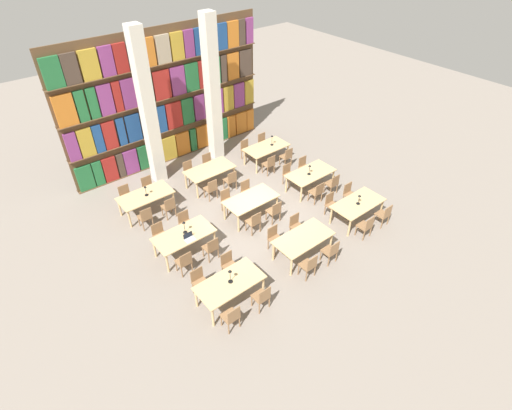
% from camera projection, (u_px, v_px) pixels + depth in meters
% --- Properties ---
extents(ground_plane, '(40.00, 40.00, 0.00)m').
position_uv_depth(ground_plane, '(252.00, 217.00, 14.52)').
color(ground_plane, gray).
extents(bookshelf_bank, '(8.80, 0.35, 5.50)m').
position_uv_depth(bookshelf_bank, '(169.00, 100.00, 16.23)').
color(bookshelf_bank, brown).
rests_on(bookshelf_bank, ground_plane).
extents(pillar_left, '(0.49, 0.49, 6.00)m').
position_uv_depth(pillar_left, '(148.00, 111.00, 14.61)').
color(pillar_left, silver).
rests_on(pillar_left, ground_plane).
extents(pillar_center, '(0.49, 0.49, 6.00)m').
position_uv_depth(pillar_center, '(212.00, 92.00, 16.02)').
color(pillar_center, silver).
rests_on(pillar_center, ground_plane).
extents(reading_table_0, '(1.91, 0.99, 0.77)m').
position_uv_depth(reading_table_0, '(230.00, 284.00, 11.11)').
color(reading_table_0, tan).
rests_on(reading_table_0, ground_plane).
extents(chair_0, '(0.42, 0.40, 0.88)m').
position_uv_depth(chair_0, '(231.00, 317.00, 10.50)').
color(chair_0, olive).
rests_on(chair_0, ground_plane).
extents(chair_1, '(0.42, 0.40, 0.88)m').
position_uv_depth(chair_1, '(199.00, 281.00, 11.46)').
color(chair_1, olive).
rests_on(chair_1, ground_plane).
extents(chair_2, '(0.42, 0.40, 0.88)m').
position_uv_depth(chair_2, '(262.00, 297.00, 11.02)').
color(chair_2, olive).
rests_on(chair_2, ground_plane).
extents(chair_3, '(0.42, 0.40, 0.88)m').
position_uv_depth(chair_3, '(229.00, 265.00, 11.98)').
color(chair_3, olive).
rests_on(chair_3, ground_plane).
extents(desk_lamp_0, '(0.14, 0.14, 0.48)m').
position_uv_depth(desk_lamp_0, '(230.00, 274.00, 10.87)').
color(desk_lamp_0, black).
rests_on(desk_lamp_0, reading_table_0).
extents(reading_table_1, '(1.91, 0.99, 0.77)m').
position_uv_depth(reading_table_1, '(303.00, 239.00, 12.56)').
color(reading_table_1, tan).
rests_on(reading_table_1, ground_plane).
extents(chair_4, '(0.42, 0.40, 0.88)m').
position_uv_depth(chair_4, '(309.00, 265.00, 11.96)').
color(chair_4, olive).
rests_on(chair_4, ground_plane).
extents(chair_5, '(0.42, 0.40, 0.88)m').
position_uv_depth(chair_5, '(275.00, 238.00, 12.91)').
color(chair_5, olive).
rests_on(chair_5, ground_plane).
extents(chair_6, '(0.42, 0.40, 0.88)m').
position_uv_depth(chair_6, '(331.00, 251.00, 12.43)').
color(chair_6, olive).
rests_on(chair_6, ground_plane).
extents(chair_7, '(0.42, 0.40, 0.88)m').
position_uv_depth(chair_7, '(296.00, 226.00, 13.39)').
color(chair_7, olive).
rests_on(chair_7, ground_plane).
extents(reading_table_2, '(1.91, 0.99, 0.77)m').
position_uv_depth(reading_table_2, '(358.00, 205.00, 13.96)').
color(reading_table_2, tan).
rests_on(reading_table_2, ground_plane).
extents(chair_8, '(0.42, 0.40, 0.88)m').
position_uv_depth(chair_8, '(366.00, 226.00, 13.38)').
color(chair_8, olive).
rests_on(chair_8, ground_plane).
extents(chair_9, '(0.42, 0.40, 0.88)m').
position_uv_depth(chair_9, '(331.00, 204.00, 14.34)').
color(chair_9, olive).
rests_on(chair_9, ground_plane).
extents(chair_10, '(0.42, 0.40, 0.88)m').
position_uv_depth(chair_10, '(384.00, 214.00, 13.86)').
color(chair_10, olive).
rests_on(chair_10, ground_plane).
extents(chair_11, '(0.42, 0.40, 0.88)m').
position_uv_depth(chair_11, '(349.00, 194.00, 14.82)').
color(chair_11, olive).
rests_on(chair_11, ground_plane).
extents(desk_lamp_1, '(0.14, 0.14, 0.39)m').
position_uv_depth(desk_lamp_1, '(359.00, 198.00, 13.71)').
color(desk_lamp_1, black).
rests_on(desk_lamp_1, reading_table_2).
extents(reading_table_3, '(1.91, 0.99, 0.77)m').
position_uv_depth(reading_table_3, '(184.00, 236.00, 12.67)').
color(reading_table_3, tan).
rests_on(reading_table_3, ground_plane).
extents(chair_12, '(0.42, 0.40, 0.88)m').
position_uv_depth(chair_12, '(184.00, 262.00, 12.08)').
color(chair_12, olive).
rests_on(chair_12, ground_plane).
extents(chair_13, '(0.42, 0.40, 0.88)m').
position_uv_depth(chair_13, '(160.00, 235.00, 13.04)').
color(chair_13, olive).
rests_on(chair_13, ground_plane).
extents(chair_14, '(0.42, 0.40, 0.88)m').
position_uv_depth(chair_14, '(211.00, 247.00, 12.56)').
color(chair_14, olive).
rests_on(chair_14, ground_plane).
extents(chair_15, '(0.42, 0.40, 0.88)m').
position_uv_depth(chair_15, '(186.00, 222.00, 13.52)').
color(chair_15, olive).
rests_on(chair_15, ground_plane).
extents(desk_lamp_2, '(0.14, 0.14, 0.46)m').
position_uv_depth(desk_lamp_2, '(184.00, 225.00, 12.50)').
color(desk_lamp_2, black).
rests_on(desk_lamp_2, reading_table_3).
extents(laptop, '(0.32, 0.22, 0.21)m').
position_uv_depth(laptop, '(189.00, 238.00, 12.42)').
color(laptop, silver).
rests_on(laptop, reading_table_3).
extents(reading_table_4, '(1.91, 0.99, 0.77)m').
position_uv_depth(reading_table_4, '(251.00, 200.00, 14.15)').
color(reading_table_4, tan).
rests_on(reading_table_4, ground_plane).
extents(chair_16, '(0.42, 0.40, 0.88)m').
position_uv_depth(chair_16, '(254.00, 222.00, 13.56)').
color(chair_16, olive).
rests_on(chair_16, ground_plane).
extents(chair_17, '(0.42, 0.40, 0.88)m').
position_uv_depth(chair_17, '(227.00, 200.00, 14.52)').
color(chair_17, olive).
rests_on(chair_17, ground_plane).
extents(chair_18, '(0.42, 0.40, 0.88)m').
position_uv_depth(chair_18, '(274.00, 211.00, 14.01)').
color(chair_18, olive).
rests_on(chair_18, ground_plane).
extents(chair_19, '(0.42, 0.40, 0.88)m').
position_uv_depth(chair_19, '(247.00, 191.00, 14.97)').
color(chair_19, olive).
rests_on(chair_19, ground_plane).
extents(reading_table_5, '(1.91, 0.99, 0.77)m').
position_uv_depth(reading_table_5, '(310.00, 174.00, 15.48)').
color(reading_table_5, tan).
rests_on(reading_table_5, ground_plane).
extents(chair_20, '(0.42, 0.40, 0.88)m').
position_uv_depth(chair_20, '(317.00, 192.00, 14.91)').
color(chair_20, olive).
rests_on(chair_20, ground_plane).
extents(chair_21, '(0.42, 0.40, 0.88)m').
position_uv_depth(chair_21, '(288.00, 174.00, 15.87)').
color(chair_21, olive).
rests_on(chair_21, ground_plane).
extents(chair_22, '(0.42, 0.40, 0.88)m').
position_uv_depth(chair_22, '(333.00, 184.00, 15.34)').
color(chair_22, olive).
rests_on(chair_22, ground_plane).
extents(chair_23, '(0.42, 0.40, 0.88)m').
position_uv_depth(chair_23, '(304.00, 167.00, 16.30)').
color(chair_23, olive).
rests_on(chair_23, ground_plane).
extents(desk_lamp_3, '(0.14, 0.14, 0.43)m').
position_uv_depth(desk_lamp_3, '(310.00, 168.00, 15.16)').
color(desk_lamp_3, black).
rests_on(desk_lamp_3, reading_table_5).
extents(reading_table_6, '(1.91, 0.99, 0.77)m').
position_uv_depth(reading_table_6, '(146.00, 197.00, 14.32)').
color(reading_table_6, tan).
rests_on(reading_table_6, ground_plane).
extents(chair_24, '(0.42, 0.40, 0.88)m').
position_uv_depth(chair_24, '(145.00, 217.00, 13.76)').
color(chair_24, olive).
rests_on(chair_24, ground_plane).
extents(chair_25, '(0.42, 0.40, 0.88)m').
position_uv_depth(chair_25, '(126.00, 196.00, 14.72)').
color(chair_25, olive).
rests_on(chair_25, ground_plane).
extents(chair_26, '(0.42, 0.40, 0.88)m').
position_uv_depth(chair_26, '(169.00, 207.00, 14.21)').
color(chair_26, olive).
rests_on(chair_26, ground_plane).
extents(chair_27, '(0.42, 0.40, 0.88)m').
position_uv_depth(chair_27, '(149.00, 187.00, 15.17)').
color(chair_27, olive).
rests_on(chair_27, ground_plane).
extents(desk_lamp_4, '(0.14, 0.14, 0.41)m').
position_uv_depth(desk_lamp_4, '(145.00, 189.00, 14.09)').
color(desk_lamp_4, black).
rests_on(desk_lamp_4, reading_table_6).
extents(reading_table_7, '(1.91, 0.99, 0.77)m').
position_uv_depth(reading_table_7, '(210.00, 171.00, 15.67)').
color(reading_table_7, tan).
rests_on(reading_table_7, ground_plane).
extents(chair_28, '(0.42, 0.40, 0.88)m').
position_uv_depth(chair_28, '(211.00, 188.00, 15.09)').
color(chair_28, olive).
rests_on(chair_28, ground_plane).
extents(chair_29, '(0.42, 0.40, 0.88)m').
position_uv_depth(chair_29, '(190.00, 171.00, 16.05)').
color(chair_29, olive).
rests_on(chair_29, ground_plane).
extents(chair_30, '(0.42, 0.40, 0.88)m').
position_uv_depth(chair_30, '(231.00, 180.00, 15.54)').
color(chair_30, olive).
rests_on(chair_30, ground_plane).
extents(chair_31, '(0.42, 0.40, 0.88)m').
position_uv_depth(chair_31, '(209.00, 163.00, 16.50)').
color(chair_31, olive).
rests_on(chair_31, ground_plane).
extents(reading_table_8, '(1.91, 0.99, 0.77)m').
position_uv_depth(reading_table_8, '(266.00, 148.00, 17.05)').
color(reading_table_8, tan).
rests_on(reading_table_8, ground_plane).
extents(chair_32, '(0.42, 0.40, 0.88)m').
position_uv_depth(chair_32, '(269.00, 164.00, 16.45)').
color(chair_32, olive).
rests_on(chair_32, ground_plane).
extents(chair_33, '(0.42, 0.40, 0.88)m').
position_uv_depth(chair_33, '(246.00, 149.00, 17.41)').
color(chair_33, olive).
rests_on(chair_33, ground_plane).
extents(chair_34, '(0.42, 0.40, 0.88)m').
position_uv_depth(chair_34, '(287.00, 156.00, 16.93)').
color(chair_34, olive).
rests_on(chair_34, ground_plane).
extents(chair_35, '(0.42, 0.40, 0.88)m').
position_uv_depth(chair_35, '(263.00, 142.00, 17.89)').
color(chair_35, olive).
rests_on(chair_35, ground_plane).
extents(desk_lamp_5, '(0.14, 0.14, 0.47)m').
position_uv_depth(desk_lamp_5, '(272.00, 138.00, 16.93)').
color(desk_lamp_5, black).
rests_on(desk_lamp_5, reading_table_8).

